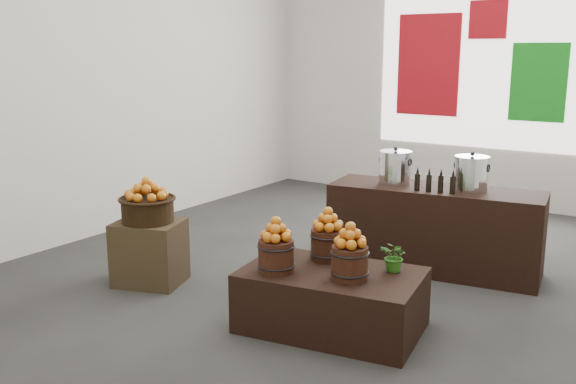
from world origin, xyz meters
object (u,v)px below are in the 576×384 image
Objects in this scene: wicker_basket at (148,210)px; stock_pot_center at (471,175)px; counter at (434,229)px; crate at (150,252)px; stock_pot_left at (395,169)px; display_table at (331,300)px.

stock_pot_center reaches higher than wicker_basket.
wicker_basket is at bearing -146.65° from counter.
wicker_basket is at bearing 0.00° from crate.
stock_pot_center is at bearing 38.27° from wicker_basket.
counter is (2.03, 1.80, -0.28)m from wicker_basket.
counter reaches higher than wicker_basket.
wicker_basket is 1.51× the size of stock_pot_left.
counter is 6.47× the size of stock_pot_center.
stock_pot_center is (0.32, 0.05, 0.56)m from counter.
stock_pot_center is at bearing 38.27° from crate.
display_table is at bearing 1.92° from crate.
stock_pot_left is at bearing -171.71° from stock_pot_center.
counter is (2.03, 1.80, 0.12)m from crate.
crate is at bearing -146.65° from counter.
wicker_basket is 0.35× the size of display_table.
counter is at bearing 76.27° from display_table.
crate is 1.89m from display_table.
display_table is at bearing -102.98° from counter.
wicker_basket is at bearing -141.73° from stock_pot_center.
wicker_basket is 3.00m from stock_pot_center.
crate is at bearing -132.94° from stock_pot_left.
stock_pot_left is at bearing 47.06° from wicker_basket.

